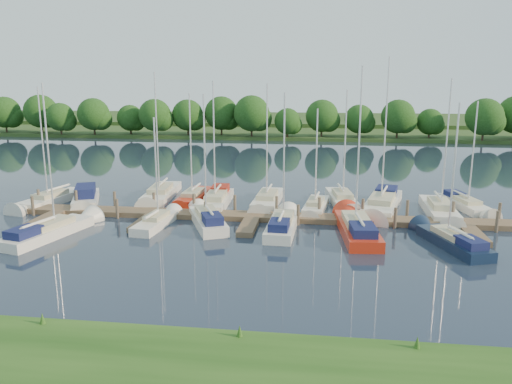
# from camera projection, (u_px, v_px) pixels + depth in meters

# --- Properties ---
(ground) EXTENTS (260.00, 260.00, 0.00)m
(ground) POSITION_uv_depth(u_px,v_px,m) (237.00, 252.00, 32.05)
(ground) COLOR #192432
(ground) RESTS_ON ground
(dock) EXTENTS (40.00, 6.00, 0.40)m
(dock) POSITION_uv_depth(u_px,v_px,m) (252.00, 219.00, 39.08)
(dock) COLOR brown
(dock) RESTS_ON ground
(mooring_pilings) EXTENTS (38.24, 2.84, 2.00)m
(mooring_pilings) POSITION_uv_depth(u_px,v_px,m) (254.00, 210.00, 40.08)
(mooring_pilings) COLOR #473D33
(mooring_pilings) RESTS_ON ground
(far_shore) EXTENTS (180.00, 30.00, 0.60)m
(far_shore) POSITION_uv_depth(u_px,v_px,m) (296.00, 131.00, 104.55)
(far_shore) COLOR #264119
(far_shore) RESTS_ON ground
(distant_hill) EXTENTS (220.00, 40.00, 1.40)m
(distant_hill) POSITION_uv_depth(u_px,v_px,m) (301.00, 120.00, 128.65)
(distant_hill) COLOR #334E22
(distant_hill) RESTS_ON ground
(treeline) EXTENTS (147.37, 10.37, 8.21)m
(treeline) POSITION_uv_depth(u_px,v_px,m) (319.00, 118.00, 90.68)
(treeline) COLOR #38281C
(treeline) RESTS_ON ground
(sailboat_n_0) EXTENTS (3.36, 8.46, 10.68)m
(sailboat_n_0) POSITION_uv_depth(u_px,v_px,m) (50.00, 201.00, 44.48)
(sailboat_n_0) COLOR silver
(sailboat_n_0) RESTS_ON ground
(motorboat) EXTENTS (4.24, 7.17, 1.99)m
(motorboat) POSITION_uv_depth(u_px,v_px,m) (86.00, 200.00, 44.51)
(motorboat) COLOR silver
(motorboat) RESTS_ON ground
(sailboat_n_2) EXTENTS (2.88, 9.49, 11.97)m
(sailboat_n_2) POSITION_uv_depth(u_px,v_px,m) (160.00, 196.00, 46.54)
(sailboat_n_2) COLOR silver
(sailboat_n_2) RESTS_ON ground
(sailboat_n_3) EXTENTS (2.10, 7.91, 10.06)m
(sailboat_n_3) POSITION_uv_depth(u_px,v_px,m) (193.00, 199.00, 45.41)
(sailboat_n_3) COLOR #B42510
(sailboat_n_3) RESTS_ON ground
(sailboat_n_4) EXTENTS (2.35, 8.74, 11.22)m
(sailboat_n_4) POSITION_uv_depth(u_px,v_px,m) (216.00, 202.00, 43.71)
(sailboat_n_4) COLOR silver
(sailboat_n_4) RESTS_ON ground
(sailboat_n_5) EXTENTS (2.33, 8.61, 10.96)m
(sailboat_n_5) POSITION_uv_depth(u_px,v_px,m) (267.00, 202.00, 44.17)
(sailboat_n_5) COLOR silver
(sailboat_n_5) RESTS_ON ground
(sailboat_n_6) EXTENTS (2.31, 7.00, 8.92)m
(sailboat_n_6) POSITION_uv_depth(u_px,v_px,m) (315.00, 208.00, 42.14)
(sailboat_n_6) COLOR silver
(sailboat_n_6) RESTS_ON ground
(sailboat_n_7) EXTENTS (2.87, 8.21, 10.47)m
(sailboat_n_7) POSITION_uv_depth(u_px,v_px,m) (342.00, 201.00, 44.39)
(sailboat_n_7) COLOR silver
(sailboat_n_7) RESTS_ON ground
(sailboat_n_8) EXTENTS (4.49, 10.48, 13.12)m
(sailboat_n_8) POSITION_uv_depth(u_px,v_px,m) (382.00, 205.00, 42.66)
(sailboat_n_8) COLOR silver
(sailboat_n_8) RESTS_ON ground
(sailboat_n_9) EXTENTS (2.34, 8.88, 11.41)m
(sailboat_n_9) POSITION_uv_depth(u_px,v_px,m) (440.00, 212.00, 40.64)
(sailboat_n_9) COLOR silver
(sailboat_n_9) RESTS_ON ground
(sailboat_n_10) EXTENTS (3.24, 7.54, 9.49)m
(sailboat_n_10) POSITION_uv_depth(u_px,v_px,m) (466.00, 205.00, 42.84)
(sailboat_n_10) COLOR silver
(sailboat_n_10) RESTS_ON ground
(sailboat_s_0) EXTENTS (3.76, 8.76, 11.07)m
(sailboat_s_0) POSITION_uv_depth(u_px,v_px,m) (51.00, 232.00, 35.31)
(sailboat_s_0) COLOR silver
(sailboat_s_0) RESTS_ON ground
(sailboat_s_1) EXTENTS (2.10, 6.64, 8.51)m
(sailboat_s_1) POSITION_uv_depth(u_px,v_px,m) (157.00, 222.00, 37.82)
(sailboat_s_1) COLOR silver
(sailboat_s_1) RESTS_ON ground
(sailboat_s_2) EXTENTS (4.40, 7.78, 10.30)m
(sailboat_s_2) POSITION_uv_depth(u_px,v_px,m) (207.00, 221.00, 38.00)
(sailboat_s_2) COLOR silver
(sailboat_s_2) RESTS_ON ground
(sailboat_s_3) EXTENTS (2.15, 8.08, 10.42)m
(sailboat_s_3) POSITION_uv_depth(u_px,v_px,m) (282.00, 226.00, 36.73)
(sailboat_s_3) COLOR silver
(sailboat_s_3) RESTS_ON ground
(sailboat_s_4) EXTENTS (3.02, 9.69, 12.25)m
(sailboat_s_4) POSITION_uv_depth(u_px,v_px,m) (356.00, 229.00, 35.96)
(sailboat_s_4) COLOR #B42510
(sailboat_s_4) RESTS_ON ground
(sailboat_s_5) EXTENTS (3.80, 7.65, 9.82)m
(sailboat_s_5) POSITION_uv_depth(u_px,v_px,m) (451.00, 242.00, 33.16)
(sailboat_s_5) COLOR #0F1C34
(sailboat_s_5) RESTS_ON ground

